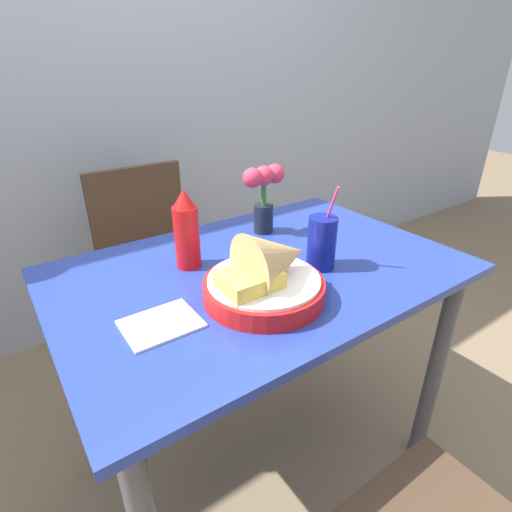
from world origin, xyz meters
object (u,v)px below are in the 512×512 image
at_px(food_basket, 268,275).
at_px(ketchup_bottle, 186,231).
at_px(flower_vase, 264,191).
at_px(chair_far_window, 150,255).
at_px(drink_cup, 322,244).

bearing_deg(food_basket, ketchup_bottle, 108.62).
relative_size(ketchup_bottle, flower_vase, 1.00).
xyz_separation_m(chair_far_window, food_basket, (-0.02, -0.87, 0.31)).
bearing_deg(food_basket, drink_cup, 11.32).
distance_m(food_basket, flower_vase, 0.40).
xyz_separation_m(food_basket, drink_cup, (0.20, 0.04, 0.01)).
distance_m(food_basket, drink_cup, 0.21).
distance_m(ketchup_bottle, drink_cup, 0.36).
bearing_deg(food_basket, flower_vase, 55.75).
bearing_deg(ketchup_bottle, chair_far_window, 80.50).
distance_m(drink_cup, flower_vase, 0.30).
relative_size(ketchup_bottle, drink_cup, 0.94).
relative_size(chair_far_window, flower_vase, 4.07).
bearing_deg(chair_far_window, ketchup_bottle, -99.50).
xyz_separation_m(ketchup_bottle, flower_vase, (0.31, 0.08, 0.03)).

